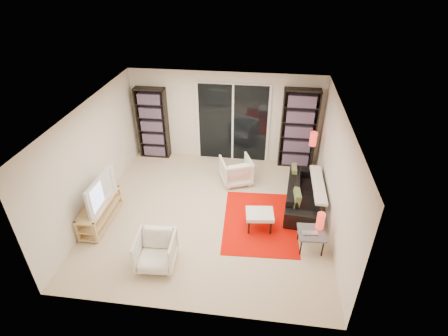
{
  "coord_description": "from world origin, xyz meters",
  "views": [
    {
      "loc": [
        1.07,
        -5.92,
        4.92
      ],
      "look_at": [
        0.25,
        0.3,
        1.0
      ],
      "focal_mm": 28.0,
      "sensor_mm": 36.0,
      "label": 1
    }
  ],
  "objects": [
    {
      "name": "wall_front",
      "position": [
        0.0,
        -2.5,
        1.2
      ],
      "size": [
        5.0,
        0.02,
        2.4
      ],
      "primitive_type": "cube",
      "color": "silver",
      "rests_on": "ground"
    },
    {
      "name": "ottoman",
      "position": [
        1.07,
        -0.35,
        0.34
      ],
      "size": [
        0.6,
        0.51,
        0.4
      ],
      "color": "silver",
      "rests_on": "floor"
    },
    {
      "name": "sofa",
      "position": [
        2.03,
        0.6,
        0.28
      ],
      "size": [
        0.94,
        2.0,
        0.57
      ],
      "primitive_type": "imported",
      "rotation": [
        0.0,
        0.0,
        1.48
      ],
      "color": "black",
      "rests_on": "floor"
    },
    {
      "name": "tv",
      "position": [
        -2.23,
        -0.59,
        0.81
      ],
      "size": [
        0.21,
        1.09,
        0.63
      ],
      "primitive_type": "imported",
      "rotation": [
        0.0,
        0.0,
        1.51
      ],
      "color": "black",
      "rests_on": "tv_stand"
    },
    {
      "name": "table_lamp",
      "position": [
        2.22,
        -0.65,
        0.57
      ],
      "size": [
        0.15,
        0.15,
        0.34
      ],
      "primitive_type": "cylinder",
      "color": "red",
      "rests_on": "side_table"
    },
    {
      "name": "wall_left",
      "position": [
        -2.5,
        0.0,
        1.2
      ],
      "size": [
        0.02,
        5.0,
        2.4
      ],
      "primitive_type": "cube",
      "color": "silver",
      "rests_on": "ground"
    },
    {
      "name": "side_table",
      "position": [
        2.07,
        -0.8,
        0.36
      ],
      "size": [
        0.53,
        0.53,
        0.4
      ],
      "color": "#4E4E53",
      "rests_on": "floor"
    },
    {
      "name": "rug",
      "position": [
        1.08,
        -0.17,
        0.01
      ],
      "size": [
        1.62,
        2.13,
        0.01
      ],
      "primitive_type": "cube",
      "rotation": [
        0.0,
        0.0,
        0.05
      ],
      "color": "#D70A00",
      "rests_on": "floor"
    },
    {
      "name": "ceiling",
      "position": [
        0.0,
        0.0,
        2.4
      ],
      "size": [
        5.0,
        5.0,
        0.02
      ],
      "primitive_type": "cube",
      "color": "white",
      "rests_on": "wall_back"
    },
    {
      "name": "armchair_front",
      "position": [
        -0.74,
        -1.58,
        0.32
      ],
      "size": [
        0.73,
        0.75,
        0.64
      ],
      "primitive_type": "imported",
      "rotation": [
        0.0,
        0.0,
        0.06
      ],
      "color": "silver",
      "rests_on": "floor"
    },
    {
      "name": "floor",
      "position": [
        0.0,
        0.0,
        0.0
      ],
      "size": [
        5.0,
        5.0,
        0.0
      ],
      "primitive_type": "plane",
      "color": "beige",
      "rests_on": "ground"
    },
    {
      "name": "floor_lamp",
      "position": [
        2.22,
        1.74,
        0.95
      ],
      "size": [
        0.19,
        0.19,
        1.26
      ],
      "color": "black",
      "rests_on": "floor"
    },
    {
      "name": "sliding_door",
      "position": [
        0.2,
        2.46,
        1.05
      ],
      "size": [
        1.92,
        0.08,
        2.16
      ],
      "color": "white",
      "rests_on": "ground"
    },
    {
      "name": "bookshelf_right",
      "position": [
        1.9,
        2.33,
        1.05
      ],
      "size": [
        0.9,
        0.3,
        2.1
      ],
      "color": "black",
      "rests_on": "ground"
    },
    {
      "name": "tv_stand",
      "position": [
        -2.25,
        -0.59,
        0.26
      ],
      "size": [
        0.43,
        1.34,
        0.5
      ],
      "color": "#E6C478",
      "rests_on": "floor"
    },
    {
      "name": "armchair_back",
      "position": [
        0.42,
        1.29,
        0.33
      ],
      "size": [
        0.92,
        0.93,
        0.66
      ],
      "primitive_type": "imported",
      "rotation": [
        0.0,
        0.0,
        3.51
      ],
      "color": "silver",
      "rests_on": "floor"
    },
    {
      "name": "laptop",
      "position": [
        2.03,
        -0.88,
        0.41
      ],
      "size": [
        0.32,
        0.22,
        0.02
      ],
      "primitive_type": "imported",
      "rotation": [
        0.0,
        0.0,
        0.1
      ],
      "color": "silver",
      "rests_on": "side_table"
    },
    {
      "name": "wall_right",
      "position": [
        2.5,
        0.0,
        1.2
      ],
      "size": [
        0.02,
        5.0,
        2.4
      ],
      "primitive_type": "cube",
      "color": "silver",
      "rests_on": "ground"
    },
    {
      "name": "bookshelf_left",
      "position": [
        -1.95,
        2.33,
        0.98
      ],
      "size": [
        0.8,
        0.3,
        1.95
      ],
      "color": "black",
      "rests_on": "ground"
    },
    {
      "name": "wall_back",
      "position": [
        0.0,
        2.5,
        1.2
      ],
      "size": [
        5.0,
        0.02,
        2.4
      ],
      "primitive_type": "cube",
      "color": "silver",
      "rests_on": "ground"
    }
  ]
}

